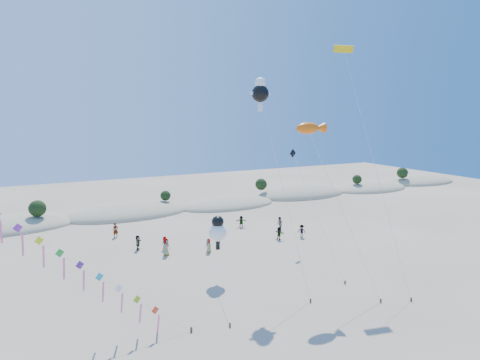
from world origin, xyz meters
name	(u,v)px	position (x,y,z in m)	size (l,w,h in m)	color
dune_ridge	(135,213)	(1.06, 45.14, 0.11)	(145.30, 11.49, 5.57)	gray
fish_kite	(311,128)	(9.61, 12.69, 13.65)	(4.42, 6.50, 14.18)	#3F2D1E
cartoon_kite_low	(218,230)	(2.85, 17.04, 4.52)	(3.55, 9.24, 5.85)	#3F2D1E
cartoon_kite_high	(260,92)	(6.83, 16.50, 16.79)	(2.00, 8.08, 18.05)	#3F2D1E
parafoil_kite	(345,55)	(15.65, 15.85, 20.39)	(2.03, 10.79, 21.36)	#3F2D1E
dark_kite	(305,183)	(14.19, 19.78, 7.59)	(3.05, 12.61, 10.96)	#3F2D1E
beachgoers	(221,234)	(7.43, 27.00, 0.82)	(21.29, 10.82, 1.85)	slate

